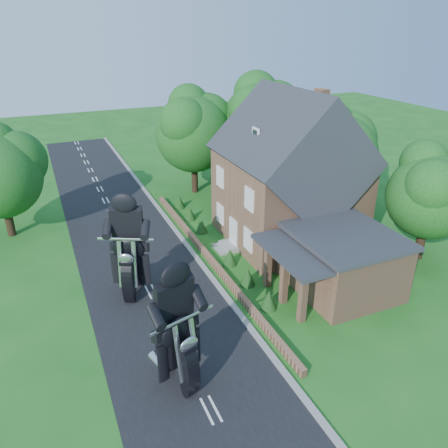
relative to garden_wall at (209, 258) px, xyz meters
name	(u,v)px	position (x,y,z in m)	size (l,w,h in m)	color
ground	(167,322)	(-4.30, -5.00, -0.20)	(120.00, 120.00, 0.00)	#1B5B19
road	(167,322)	(-4.30, -5.00, -0.19)	(7.00, 80.00, 0.02)	black
kerb	(232,304)	(-0.65, -5.00, -0.14)	(0.30, 80.00, 0.12)	gray
garden_wall	(209,258)	(0.00, 0.00, 0.00)	(0.30, 22.00, 0.40)	#9B6C4F
house	(289,178)	(6.19, 1.00, 4.14)	(9.54, 8.64, 10.24)	#9B6C4F
annex	(340,261)	(5.57, -5.80, 1.57)	(7.05, 5.94, 3.44)	#9B6C4F
tree_annex_side	(435,188)	(12.83, -4.90, 4.49)	(5.64, 5.20, 7.48)	black
tree_house_right	(342,147)	(12.35, 3.62, 4.99)	(6.51, 6.00, 8.40)	black
tree_behind_house	(266,117)	(9.88, 11.14, 6.03)	(7.81, 7.20, 10.08)	black
tree_behind_left	(198,127)	(3.86, 12.13, 5.53)	(6.94, 6.40, 9.16)	black
tree_far_road	(4,169)	(-11.16, 9.11, 4.64)	(6.08, 5.60, 7.84)	black
shrub_a	(269,300)	(1.00, -6.00, 0.35)	(0.90, 0.90, 1.10)	#143A12
shrub_b	(248,276)	(1.00, -3.50, 0.35)	(0.90, 0.90, 1.10)	#143A12
shrub_c	(230,257)	(1.00, -1.00, 0.35)	(0.90, 0.90, 1.10)	#143A12
shrub_d	(201,225)	(1.00, 4.00, 0.35)	(0.90, 0.90, 1.10)	#143A12
shrub_e	(190,213)	(1.00, 6.50, 0.35)	(0.90, 0.90, 1.10)	#143A12
shrub_f	(179,201)	(1.00, 9.00, 0.35)	(0.90, 0.90, 1.10)	#143A12
motorcycle_lead	(178,367)	(-5.02, -9.15, 0.69)	(0.48, 1.91, 1.78)	black
motorcycle_follow	(133,280)	(-5.22, -1.80, 0.71)	(0.50, 1.96, 1.82)	black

